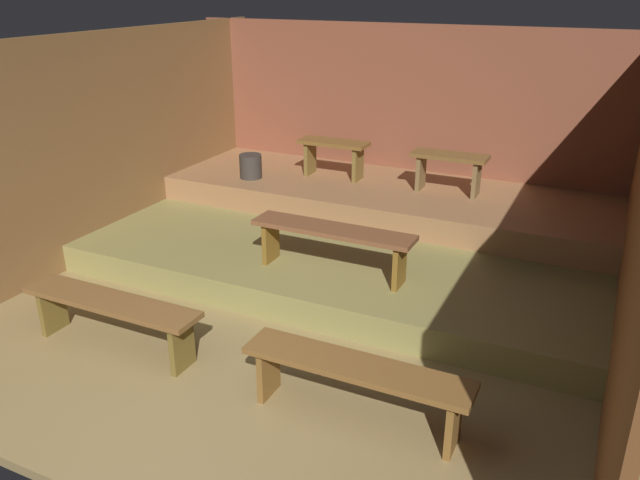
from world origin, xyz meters
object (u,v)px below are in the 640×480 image
at_px(bench_lower_center, 332,237).
at_px(bench_middle_right, 449,165).
at_px(bench_middle_left, 334,151).
at_px(bench_floor_left, 112,310).
at_px(bench_floor_right, 356,376).
at_px(pail_middle, 251,166).

distance_m(bench_lower_center, bench_middle_right, 2.15).
distance_m(bench_middle_left, bench_middle_right, 1.48).
relative_size(bench_floor_left, bench_floor_right, 1.00).
bearing_deg(bench_floor_right, pail_middle, 131.11).
relative_size(bench_middle_left, pail_middle, 2.92).
height_order(bench_middle_left, bench_middle_right, same).
bearing_deg(bench_middle_right, pail_middle, -168.75).
xyz_separation_m(bench_floor_right, bench_middle_right, (-0.36, 3.67, 0.55)).
xyz_separation_m(bench_lower_center, bench_middle_right, (0.56, 2.06, 0.26)).
relative_size(bench_floor_left, bench_middle_right, 1.88).
bearing_deg(bench_lower_center, pail_middle, 139.78).
xyz_separation_m(bench_floor_right, bench_middle_left, (-1.85, 3.67, 0.55)).
xyz_separation_m(bench_floor_left, bench_lower_center, (1.29, 1.62, 0.29)).
bearing_deg(bench_lower_center, bench_floor_left, -128.60).
distance_m(bench_floor_left, bench_lower_center, 2.09).
bearing_deg(bench_floor_right, bench_middle_right, 95.67).
bearing_deg(bench_middle_right, bench_middle_left, 180.00).
xyz_separation_m(bench_middle_right, pail_middle, (-2.42, -0.48, -0.19)).
bearing_deg(bench_floor_left, pail_middle, 100.19).
height_order(bench_floor_left, bench_floor_right, same).
bearing_deg(bench_floor_right, bench_lower_center, 119.70).
xyz_separation_m(bench_lower_center, bench_middle_left, (-0.93, 2.06, 0.26)).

